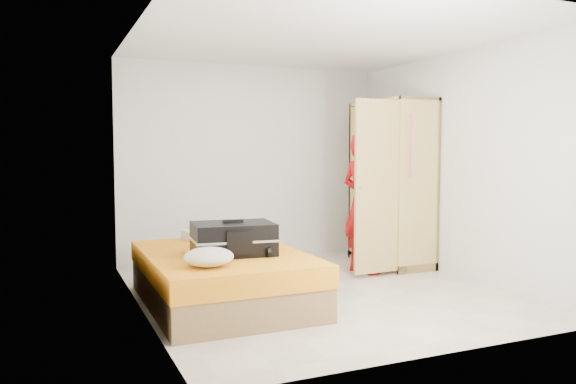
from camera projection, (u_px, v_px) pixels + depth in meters
name	position (u px, v px, depth m)	size (l,w,h in m)	color
room	(318.00, 167.00, 5.76)	(4.00, 4.02, 2.60)	beige
bed	(223.00, 278.00, 5.36)	(1.42, 2.02, 0.50)	olive
wardrobe	(390.00, 187.00, 7.14)	(1.17, 1.21, 2.10)	tan
person	(363.00, 203.00, 6.72)	(0.61, 0.40, 1.68)	red
suitcase	(233.00, 239.00, 5.22)	(0.81, 0.63, 0.32)	black
round_cushion	(209.00, 257.00, 4.67)	(0.42, 0.42, 0.16)	beige
pillow	(209.00, 234.00, 6.16)	(0.53, 0.27, 0.10)	beige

